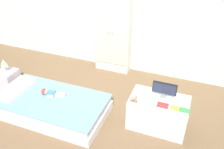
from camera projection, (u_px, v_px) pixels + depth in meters
name	position (u px, v px, depth m)	size (l,w,h in m)	color
ground_plane	(84.00, 113.00, 3.73)	(10.00, 10.00, 0.02)	brown
back_wall	(118.00, 2.00, 4.24)	(6.40, 0.05, 2.70)	silver
bed	(52.00, 106.00, 3.66)	(1.71, 0.91, 0.27)	white
pillow	(16.00, 88.00, 3.77)	(0.32, 0.65, 0.05)	white
doll	(49.00, 93.00, 3.66)	(0.39, 0.15, 0.10)	#4C84C6
nightstand	(8.00, 79.00, 4.21)	(0.32, 0.32, 0.34)	silver
table_lamp	(4.00, 63.00, 4.03)	(0.13, 0.13, 0.24)	#B7B2AD
wardrobe	(113.00, 31.00, 4.41)	(0.68, 0.24, 1.66)	white
tv_stand	(158.00, 113.00, 3.36)	(0.82, 0.49, 0.48)	silver
tv_monitor	(165.00, 89.00, 3.22)	(0.33, 0.10, 0.23)	#99999E
rocking_horse_toy	(135.00, 98.00, 3.17)	(0.11, 0.04, 0.13)	#8E6642
book_red	(163.00, 105.00, 3.13)	(0.15, 0.10, 0.01)	#CC3838
book_yellow	(175.00, 108.00, 3.08)	(0.11, 0.09, 0.01)	gold
book_green	(185.00, 110.00, 3.04)	(0.13, 0.09, 0.01)	#429E51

